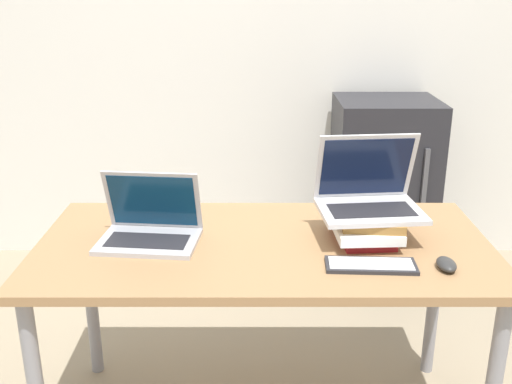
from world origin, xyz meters
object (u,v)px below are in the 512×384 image
laptop_on_books (366,196)px  mini_fridge (379,189)px  wireless_keyboard (368,265)px  book_stack (364,226)px  laptop_left (147,228)px  mouse (444,264)px

laptop_on_books → mini_fridge: 1.29m
wireless_keyboard → mini_fridge: mini_fridge is taller
book_stack → wireless_keyboard: 0.21m
book_stack → laptop_on_books: (0.01, 0.04, 0.10)m
wireless_keyboard → laptop_left: bearing=164.2°
laptop_on_books → mini_fridge: laptop_on_books is taller
wireless_keyboard → mini_fridge: bearing=76.8°
laptop_left → book_stack: (0.74, 0.01, 0.00)m
laptop_on_books → book_stack: bearing=-100.0°
wireless_keyboard → mini_fridge: (0.34, 1.44, -0.25)m
mouse → laptop_left: bearing=167.2°
laptop_on_books → mouse: laptop_on_books is taller
mini_fridge → laptop_on_books: bearing=-104.6°
laptop_left → mouse: bearing=-12.8°
laptop_left → mini_fridge: mini_fridge is taller
mouse → mini_fridge: 1.48m
laptop_on_books → mouse: bearing=-51.8°
laptop_left → mouse: 0.97m
mouse → laptop_on_books: bearing=128.2°
laptop_on_books → laptop_left: bearing=-176.7°
laptop_on_books → mini_fridge: size_ratio=0.37×
book_stack → mini_fridge: size_ratio=0.28×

